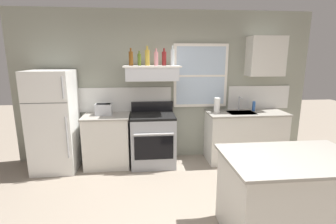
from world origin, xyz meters
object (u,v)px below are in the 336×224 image
Objects in this scene: bottle_olive_oil_square at (139,59)px; paper_towel_roll at (217,105)px; refrigerator at (54,121)px; dish_soap_bottle at (254,106)px; toaster at (104,109)px; bottle_clear_tall at (172,57)px; stove_range at (153,139)px; bottle_champagne_gold_foil at (147,57)px; bottle_amber_wine at (131,58)px; bottle_rose_pink at (156,59)px; kitchen_island at (289,197)px; bottle_red_label_wine at (164,58)px.

paper_towel_roll is at bearing -1.88° from bottle_olive_oil_square.
dish_soap_bottle is at bearing 2.60° from refrigerator.
bottle_olive_oil_square is at bearing 178.12° from paper_towel_roll.
toaster is 1.48m from bottle_clear_tall.
bottle_olive_oil_square reaches higher than paper_towel_roll.
stove_range is 3.26× the size of bottle_clear_tall.
toaster is at bearing -177.43° from bottle_champagne_gold_foil.
bottle_amber_wine is at bearing 177.84° from paper_towel_roll.
bottle_clear_tall is (0.70, -0.00, 0.02)m from bottle_amber_wine.
bottle_rose_pink is at bearing -25.97° from bottle_champagne_gold_foil.
bottle_amber_wine is 0.70m from bottle_clear_tall.
refrigerator is at bearing -177.63° from bottle_rose_pink.
toaster is at bearing 178.63° from paper_towel_roll.
refrigerator is 1.76m from bottle_olive_oil_square.
refrigerator is at bearing -174.87° from bottle_amber_wine.
bottle_rose_pink is 2.80m from kitchen_island.
bottle_clear_tall is at bearing 14.35° from stove_range.
bottle_olive_oil_square is 0.56m from bottle_clear_tall.
bottle_amber_wine is at bearing 175.11° from bottle_olive_oil_square.
bottle_red_label_wine is at bearing -177.49° from bottle_clear_tall.
stove_range is 1.45m from bottle_amber_wine.
stove_range is at bearing -158.10° from bottle_red_label_wine.
refrigerator is 2.00m from bottle_rose_pink.
bottle_champagne_gold_foil is 1.13× the size of bottle_red_label_wine.
bottle_red_label_wine is (0.56, -0.01, -0.00)m from bottle_amber_wine.
bottle_olive_oil_square is (1.44, 0.10, 1.01)m from refrigerator.
bottle_amber_wine reaches higher than dish_soap_bottle.
paper_towel_roll is (1.99, -0.05, 0.04)m from toaster.
bottle_amber_wine is at bearing 5.13° from refrigerator.
dish_soap_bottle is (2.09, 0.06, -0.85)m from bottle_olive_oil_square.
bottle_olive_oil_square is 0.14m from bottle_champagne_gold_foil.
dish_soap_bottle is (1.53, 0.05, -0.89)m from bottle_clear_tall.
stove_range is 3.75× the size of bottle_red_label_wine.
bottle_amber_wine is at bearing 178.93° from bottle_red_label_wine.
refrigerator reaches higher than dish_soap_bottle.
bottle_olive_oil_square is (-0.21, 0.08, 1.38)m from stove_range.
paper_towel_roll is at bearing 1.23° from refrigerator.
bottle_red_label_wine reaches higher than bottle_olive_oil_square.
toaster is 1.65× the size of dish_soap_bottle.
bottle_red_label_wine is 0.14m from bottle_clear_tall.
refrigerator is 0.83m from toaster.
paper_towel_roll is (0.80, -0.05, -0.84)m from bottle_clear_tall.
stove_range is at bearing -57.74° from bottle_champagne_gold_foil.
dish_soap_bottle is (1.96, 0.02, -0.88)m from bottle_champagne_gold_foil.
dish_soap_bottle is (1.88, 0.14, 0.54)m from stove_range.
bottle_champagne_gold_foil reaches higher than stove_range.
bottle_amber_wine is (0.49, 0.01, 0.86)m from toaster.
stove_range is 1.42m from bottle_champagne_gold_foil.
stove_range is at bearing 123.95° from kitchen_island.
bottle_red_label_wine is (0.42, 0.00, 0.02)m from bottle_olive_oil_square.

